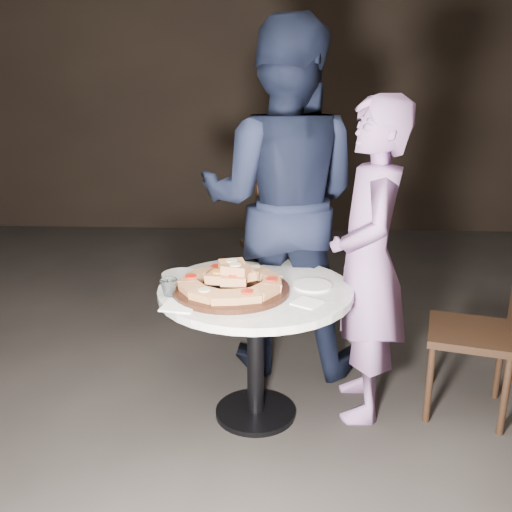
# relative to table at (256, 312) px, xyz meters

# --- Properties ---
(floor) EXTENTS (7.00, 7.00, 0.00)m
(floor) POSITION_rel_table_xyz_m (-0.08, -0.05, -0.53)
(floor) COLOR black
(floor) RESTS_ON ground
(table) EXTENTS (1.14, 1.14, 0.65)m
(table) POSITION_rel_table_xyz_m (0.00, 0.00, 0.00)
(table) COLOR black
(table) RESTS_ON ground
(serving_board) EXTENTS (0.68, 0.68, 0.02)m
(serving_board) POSITION_rel_table_xyz_m (-0.10, -0.06, 0.13)
(serving_board) COLOR black
(serving_board) RESTS_ON table
(focaccia_pile) EXTENTS (0.45, 0.45, 0.12)m
(focaccia_pile) POSITION_rel_table_xyz_m (-0.10, -0.06, 0.18)
(focaccia_pile) COLOR #B37445
(focaccia_pile) RESTS_ON serving_board
(plate_left) EXTENTS (0.19, 0.19, 0.01)m
(plate_left) POSITION_rel_table_xyz_m (-0.36, 0.14, 0.13)
(plate_left) COLOR white
(plate_left) RESTS_ON table
(plate_right) EXTENTS (0.18, 0.18, 0.01)m
(plate_right) POSITION_rel_table_xyz_m (0.25, 0.02, 0.13)
(plate_right) COLOR white
(plate_right) RESTS_ON table
(water_glass) EXTENTS (0.10, 0.10, 0.07)m
(water_glass) POSITION_rel_table_xyz_m (-0.36, -0.11, 0.16)
(water_glass) COLOR silver
(water_glass) RESTS_ON table
(napkin_near) EXTENTS (0.15, 0.15, 0.01)m
(napkin_near) POSITION_rel_table_xyz_m (-0.30, -0.24, 0.12)
(napkin_near) COLOR white
(napkin_near) RESTS_ON table
(napkin_far) EXTENTS (0.15, 0.15, 0.01)m
(napkin_far) POSITION_rel_table_xyz_m (0.22, -0.18, 0.12)
(napkin_far) COLOR white
(napkin_far) RESTS_ON table
(chair_far) EXTENTS (0.56, 0.57, 0.95)m
(chair_far) POSITION_rel_table_xyz_m (0.14, 1.08, 0.02)
(chair_far) COLOR black
(chair_far) RESTS_ON ground
(chair_right) EXTENTS (0.48, 0.47, 0.81)m
(chair_right) POSITION_rel_table_xyz_m (1.08, 0.07, -0.06)
(chair_right) COLOR black
(chair_right) RESTS_ON ground
(diner_navy) EXTENTS (0.98, 0.81, 1.84)m
(diner_navy) POSITION_rel_table_xyz_m (0.11, 0.56, 0.39)
(diner_navy) COLOR black
(diner_navy) RESTS_ON ground
(diner_teal) EXTENTS (0.36, 0.54, 1.48)m
(diner_teal) POSITION_rel_table_xyz_m (0.51, 0.09, 0.21)
(diner_teal) COLOR #85639A
(diner_teal) RESTS_ON ground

